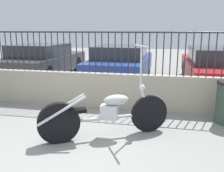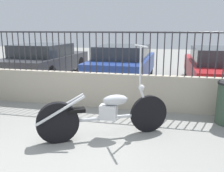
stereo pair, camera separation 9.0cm
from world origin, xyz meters
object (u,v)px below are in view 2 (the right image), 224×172
object	(u,v)px
motorcycle_silver	(99,114)
car_blue	(124,63)
car_red	(220,67)
car_dark_grey	(45,60)

from	to	relation	value
motorcycle_silver	car_blue	size ratio (longest dim) A/B	0.48
car_blue	car_red	world-z (taller)	car_blue
car_dark_grey	car_red	size ratio (longest dim) A/B	0.92
motorcycle_silver	car_blue	distance (m)	4.57
car_red	car_blue	bearing A→B (deg)	84.84
motorcycle_silver	car_red	distance (m)	5.03
motorcycle_silver	car_dark_grey	bearing A→B (deg)	97.32
car_blue	motorcycle_silver	bearing A→B (deg)	-173.83
motorcycle_silver	car_dark_grey	distance (m)	5.92
motorcycle_silver	car_blue	xyz separation A→B (m)	(-0.41, 4.54, 0.24)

